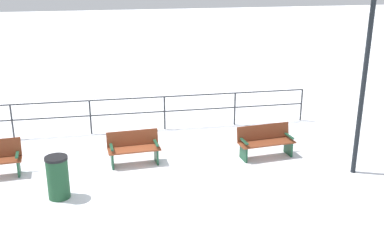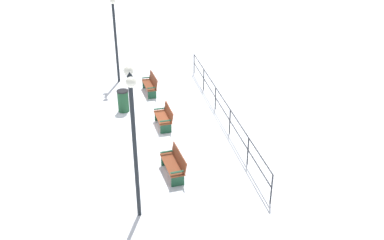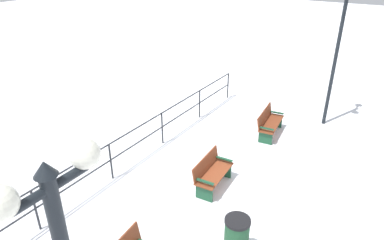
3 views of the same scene
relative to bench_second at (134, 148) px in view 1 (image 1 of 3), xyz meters
The scene contains 6 objects.
ground_plane 0.46m from the bench_second, ahead, with size 80.00×80.00×0.00m, color white.
bench_second is the anchor object (origin of this frame).
bench_third 3.59m from the bench_second, 86.92° to the left, with size 0.72×1.60×0.86m.
lamppost_middle 6.36m from the bench_second, 73.73° to the left, with size 0.28×1.09×4.65m.
waterfront_railing 2.51m from the bench_second, behind, with size 0.05×11.59×1.10m.
trash_bin 2.41m from the bench_second, 48.94° to the right, with size 0.52×0.52×1.01m.
Camera 1 is at (11.47, -0.64, 5.20)m, focal length 44.07 mm.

